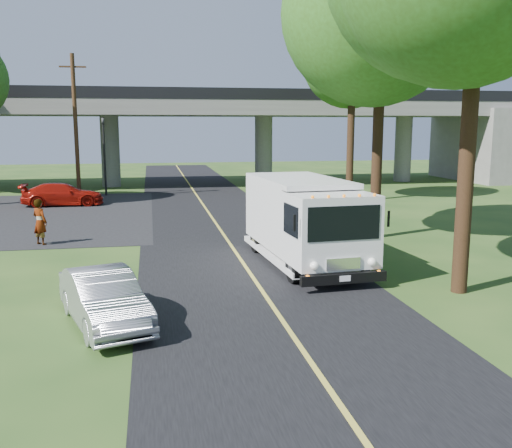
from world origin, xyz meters
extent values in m
plane|color=#244318|center=(0.00, 0.00, 0.00)|extent=(120.00, 120.00, 0.00)
cube|color=black|center=(0.00, 10.00, 0.01)|extent=(7.00, 90.00, 0.02)
cube|color=gold|center=(0.00, 10.00, 0.03)|extent=(0.12, 90.00, 0.01)
cube|color=slate|center=(0.00, 32.00, 6.00)|extent=(50.00, 9.00, 1.20)
cube|color=black|center=(0.00, 27.60, 6.90)|extent=(50.00, 0.25, 0.80)
cube|color=black|center=(0.00, 36.40, 6.90)|extent=(50.00, 0.25, 0.80)
cube|color=slate|center=(25.00, 32.00, 3.00)|extent=(4.00, 10.00, 6.00)
cylinder|color=slate|center=(-6.00, 32.00, 2.70)|extent=(1.40, 1.40, 5.40)
cylinder|color=slate|center=(6.00, 32.00, 2.70)|extent=(1.40, 1.40, 5.40)
cylinder|color=slate|center=(18.00, 32.00, 2.70)|extent=(1.40, 1.40, 5.40)
cylinder|color=black|center=(-6.00, 26.00, 2.60)|extent=(0.14, 0.14, 5.20)
imported|color=black|center=(-6.00, 26.00, 4.60)|extent=(0.18, 0.22, 1.10)
cylinder|color=#472D19|center=(-7.50, 24.00, 4.50)|extent=(0.26, 0.26, 9.00)
cube|color=#472D19|center=(-7.50, 24.00, 8.20)|extent=(1.60, 0.10, 0.10)
cylinder|color=#382314|center=(5.50, 1.00, 3.50)|extent=(0.44, 0.44, 7.00)
cylinder|color=#382314|center=(6.20, 9.00, 3.85)|extent=(0.44, 0.44, 7.70)
sphere|color=#2D5215|center=(6.20, 9.00, 9.50)|extent=(6.48, 6.48, 6.48)
cylinder|color=#382314|center=(9.00, 20.00, 3.32)|extent=(0.44, 0.44, 6.65)
sphere|color=#2D5215|center=(9.00, 20.00, 8.20)|extent=(5.58, 5.58, 5.58)
sphere|color=#2D5215|center=(9.50, 19.60, 8.50)|extent=(4.96, 4.96, 4.96)
cube|color=white|center=(1.95, 5.81, 1.73)|extent=(2.82, 4.73, 2.33)
cube|color=white|center=(2.20, 2.61, 1.63)|extent=(2.62, 2.05, 2.12)
cube|color=black|center=(2.27, 1.70, 1.97)|extent=(2.17, 0.25, 0.98)
cube|color=black|center=(2.28, 1.60, 0.39)|extent=(2.59, 0.38, 0.29)
cube|color=white|center=(1.99, 5.40, 0.31)|extent=(2.93, 6.17, 0.19)
cylinder|color=black|center=(1.13, 2.74, 0.47)|extent=(0.36, 0.95, 0.93)
cylinder|color=black|center=(3.24, 2.90, 0.47)|extent=(0.36, 0.95, 0.93)
cylinder|color=black|center=(0.80, 7.07, 0.47)|extent=(0.36, 0.95, 0.93)
cylinder|color=black|center=(2.90, 7.23, 0.47)|extent=(0.36, 0.95, 0.93)
imported|color=#961109|center=(-8.14, 21.48, 0.67)|extent=(4.69, 2.03, 1.35)
imported|color=gray|center=(-4.19, 0.00, 0.65)|extent=(2.54, 4.20, 1.31)
imported|color=gray|center=(-7.36, 9.95, 0.92)|extent=(0.80, 0.76, 1.84)
camera|label=1|loc=(-3.02, -13.32, 4.67)|focal=40.00mm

